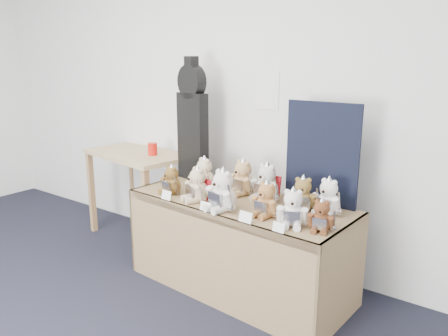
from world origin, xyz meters
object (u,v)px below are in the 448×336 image
Objects in this scene: side_table at (138,166)px; teddy_front_far_right at (293,209)px; display_table at (233,222)px; teddy_front_left at (197,186)px; teddy_back_left at (204,175)px; red_cup at (153,149)px; teddy_front_end at (321,217)px; teddy_front_far_left at (171,181)px; teddy_back_centre_right at (266,184)px; teddy_front_right at (266,201)px; teddy_back_centre_left at (242,179)px; teddy_front_centre at (222,192)px; guitar_case at (192,121)px; teddy_back_end at (328,198)px; teddy_back_right at (303,195)px.

teddy_front_far_right is at bearing -4.94° from side_table.
display_table is 1.35m from side_table.
teddy_front_left reaches higher than teddy_back_left.
red_cup is 1.86m from teddy_front_end.
side_table is 0.28m from red_cup.
teddy_front_far_left reaches higher than side_table.
side_table is 1.46m from teddy_back_centre_right.
teddy_front_left is 0.56m from teddy_front_right.
teddy_front_far_right is at bearing -17.18° from teddy_back_centre_left.
teddy_front_centre is (0.26, -0.05, 0.02)m from teddy_front_left.
teddy_back_centre_left is (-0.61, 0.36, 0.01)m from teddy_front_far_right.
side_table is 3.83× the size of teddy_front_left.
guitar_case is 0.90m from teddy_front_centre.
teddy_front_right is 0.76m from teddy_back_left.
teddy_front_centre is at bearing -140.68° from teddy_back_end.
teddy_front_left is at bearing -103.38° from teddy_back_centre_left.
guitar_case reaches higher than teddy_front_far_right.
side_table is 4.09× the size of teddy_front_far_right.
teddy_front_right is (0.83, -0.00, 0.01)m from teddy_front_far_left.
teddy_back_centre_right is at bearing 55.90° from display_table.
teddy_back_left is (-0.72, 0.26, 0.01)m from teddy_front_right.
guitar_case reaches higher than teddy_front_right.
side_table is 3.61× the size of teddy_back_centre_left.
teddy_front_right is 0.87× the size of teddy_back_centre_left.
teddy_front_far_right is 0.97× the size of teddy_back_end.
teddy_front_centre is at bearing -22.68° from red_cup.
red_cup is 0.37× the size of teddy_back_centre_right.
teddy_back_centre_left is (0.33, 0.05, 0.01)m from teddy_back_left.
teddy_front_far_left is at bearing -165.77° from display_table.
display_table is at bearing -14.60° from guitar_case.
guitar_case is 0.54m from red_cup.
teddy_back_right is (-0.08, 0.29, -0.00)m from teddy_front_far_right.
display_table is at bearing 171.00° from teddy_front_right.
teddy_front_far_right is 1.01× the size of teddy_back_right.
side_table is at bearing 155.12° from teddy_front_end.
teddy_back_left is (-0.16, 0.28, -0.00)m from teddy_front_left.
teddy_front_left reaches higher than red_cup.
guitar_case is at bearing 157.00° from display_table.
teddy_back_centre_right is (-0.17, 0.29, 0.02)m from teddy_front_right.
teddy_back_centre_left reaches higher than teddy_back_left.
teddy_front_end is 1.14m from teddy_back_left.
guitar_case reaches higher than teddy_front_centre.
teddy_front_left is 0.50m from teddy_back_centre_right.
teddy_front_far_left is 0.54m from teddy_back_centre_left.
teddy_front_far_right is 0.87× the size of teddy_back_centre_right.
side_table is 3.87× the size of teddy_back_left.
teddy_front_right is 0.34m from teddy_back_centre_right.
teddy_front_centre is 0.39m from teddy_back_centre_left.
teddy_front_centre reaches higher than teddy_back_centre_left.
display_table is 5.98× the size of teddy_front_left.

